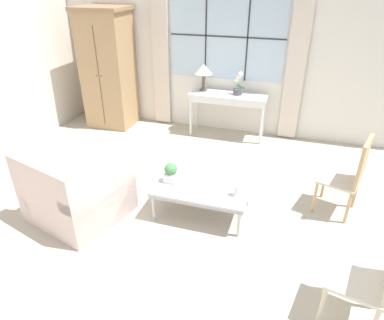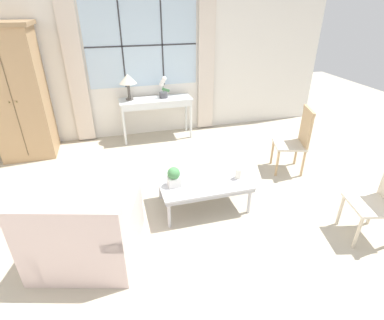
% 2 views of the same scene
% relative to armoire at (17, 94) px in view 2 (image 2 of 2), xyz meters
% --- Properties ---
extents(ground_plane, '(14.00, 14.00, 0.00)m').
position_rel_armoire_xyz_m(ground_plane, '(2.07, -2.61, -1.05)').
color(ground_plane, '#B2A893').
extents(wall_back_windowed, '(7.20, 0.14, 2.80)m').
position_rel_armoire_xyz_m(wall_back_windowed, '(2.07, 0.41, 0.34)').
color(wall_back_windowed, silver).
rests_on(wall_back_windowed, ground_plane).
extents(armoire, '(0.88, 0.73, 2.10)m').
position_rel_armoire_xyz_m(armoire, '(0.00, 0.00, 0.00)').
color(armoire, tan).
rests_on(armoire, ground_plane).
extents(console_table, '(1.32, 0.44, 0.77)m').
position_rel_armoire_xyz_m(console_table, '(2.20, 0.11, -0.38)').
color(console_table, silver).
rests_on(console_table, ground_plane).
extents(table_lamp, '(0.31, 0.31, 0.46)m').
position_rel_armoire_xyz_m(table_lamp, '(1.74, 0.16, 0.07)').
color(table_lamp, '#4C4742').
rests_on(table_lamp, console_table).
extents(potted_orchid, '(0.19, 0.15, 0.39)m').
position_rel_armoire_xyz_m(potted_orchid, '(2.36, 0.13, -0.13)').
color(potted_orchid, '#4C4C51').
rests_on(potted_orchid, console_table).
extents(armchair_upholstered, '(1.20, 1.18, 0.87)m').
position_rel_armoire_xyz_m(armchair_upholstered, '(1.01, -2.71, -0.77)').
color(armchair_upholstered, beige).
rests_on(armchair_upholstered, ground_plane).
extents(side_chair_wooden, '(0.55, 0.55, 1.00)m').
position_rel_armoire_xyz_m(side_chair_wooden, '(4.03, -1.70, -0.50)').
color(side_chair_wooden, beige).
rests_on(side_chair_wooden, ground_plane).
extents(accent_chair_wooden, '(0.53, 0.53, 0.97)m').
position_rel_armoire_xyz_m(accent_chair_wooden, '(4.07, -3.25, -0.52)').
color(accent_chair_wooden, beige).
rests_on(accent_chair_wooden, ground_plane).
extents(coffee_table, '(1.11, 0.70, 0.39)m').
position_rel_armoire_xyz_m(coffee_table, '(2.41, -2.21, -0.70)').
color(coffee_table, '#BCBCC1').
rests_on(coffee_table, ground_plane).
extents(potted_plant_small, '(0.15, 0.15, 0.24)m').
position_rel_armoire_xyz_m(potted_plant_small, '(2.03, -2.24, -0.54)').
color(potted_plant_small, white).
rests_on(potted_plant_small, coffee_table).
extents(pillar_candle, '(0.11, 0.11, 0.15)m').
position_rel_armoire_xyz_m(pillar_candle, '(2.83, -2.30, -0.60)').
color(pillar_candle, silver).
rests_on(pillar_candle, coffee_table).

